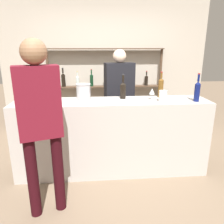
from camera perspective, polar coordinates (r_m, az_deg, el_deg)
name	(u,v)px	position (r m, az deg, el deg)	size (l,w,h in m)	color
ground_plane	(112,170)	(3.30, 0.00, -14.83)	(16.00, 16.00, 0.00)	#7A6651
bar_counter	(112,137)	(3.06, 0.00, -6.52)	(2.60, 0.52, 1.04)	#B7B2AD
back_wall	(105,63)	(4.68, -1.87, 12.74)	(4.20, 0.12, 2.80)	#B2A899
back_shelf	(105,77)	(4.52, -1.90, 9.20)	(2.35, 0.18, 1.69)	#4C3828
counter_bottle_0	(161,87)	(3.15, 12.61, 6.37)	(0.07, 0.07, 0.36)	brown
counter_bottle_1	(197,91)	(3.04, 21.36, 5.18)	(0.07, 0.07, 0.36)	#0F1956
counter_bottle_2	(123,90)	(3.00, 2.89, 5.86)	(0.08, 0.08, 0.33)	black
counter_bottle_3	(50,91)	(2.92, -15.92, 5.36)	(0.08, 0.08, 0.38)	black
wine_glass	(152,92)	(2.98, 10.42, 5.25)	(0.08, 0.08, 0.15)	silver
ice_bucket	(83,92)	(2.97, -7.47, 5.28)	(0.20, 0.20, 0.21)	#B2B2B7
cork_jar	(163,96)	(2.91, 13.15, 4.06)	(0.10, 0.10, 0.15)	silver
customer_left	(40,116)	(2.20, -18.30, -1.08)	(0.44, 0.29, 1.80)	black
server_behind_counter	(119,91)	(3.82, 1.90, 5.40)	(0.53, 0.31, 1.68)	black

